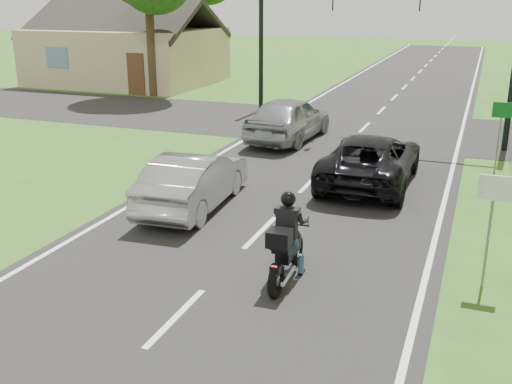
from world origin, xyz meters
TOP-DOWN VIEW (x-y plane):
  - ground at (0.00, 0.00)m, footprint 140.00×140.00m
  - road at (0.00, 10.00)m, footprint 8.00×100.00m
  - cross_road at (0.00, 16.00)m, footprint 60.00×7.00m
  - motorcycle_rider at (1.27, 1.93)m, footprint 0.58×2.03m
  - dark_suv at (1.59, 8.57)m, footprint 2.35×5.04m
  - silver_sedan at (-2.14, 5.00)m, footprint 1.77×4.32m
  - silver_suv at (-2.19, 12.81)m, footprint 2.24×4.88m
  - traffic_signal at (3.34, 14.00)m, footprint 6.38×0.44m
  - signal_pole_far at (-5.20, 18.00)m, footprint 0.20×0.20m
  - sign_white at (4.70, 2.98)m, footprint 0.55×0.07m
  - sign_green at (4.90, 10.98)m, footprint 0.55×0.07m
  - house at (-16.00, 24.00)m, footprint 10.20×8.00m

SIDE VIEW (x-z plane):
  - ground at x=0.00m, z-range 0.00..0.00m
  - cross_road at x=0.00m, z-range 0.00..0.01m
  - road at x=0.00m, z-range 0.00..0.01m
  - motorcycle_rider at x=1.27m, z-range -0.19..1.56m
  - silver_sedan at x=-2.14m, z-range 0.01..1.41m
  - dark_suv at x=1.59m, z-range 0.01..1.41m
  - silver_suv at x=-2.19m, z-range 0.01..1.63m
  - sign_white at x=4.70m, z-range 0.54..2.66m
  - sign_green at x=4.90m, z-range 0.54..2.66m
  - house at x=-16.00m, z-range -0.65..4.19m
  - signal_pole_far at x=-5.20m, z-range 0.00..6.00m
  - traffic_signal at x=3.34m, z-range 1.14..7.14m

